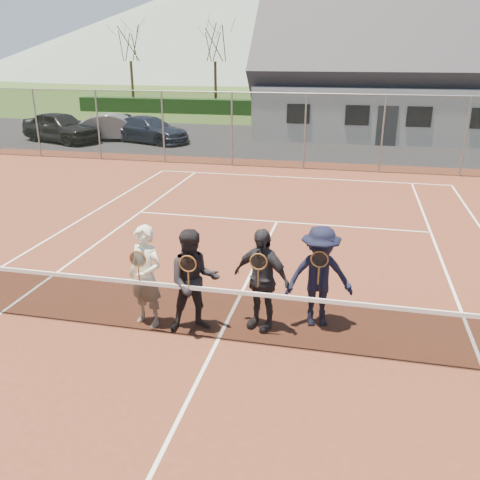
{
  "coord_description": "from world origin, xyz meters",
  "views": [
    {
      "loc": [
        1.95,
        -7.06,
        4.5
      ],
      "look_at": [
        0.03,
        1.5,
        1.25
      ],
      "focal_mm": 38.0,
      "sensor_mm": 36.0,
      "label": 1
    }
  ],
  "objects_px": {
    "player_a": "(146,276)",
    "player_d": "(319,277)",
    "car_a": "(60,127)",
    "clubhouse": "(398,62)",
    "tennis_net": "(218,312)",
    "player_b": "(194,281)",
    "player_c": "(261,279)",
    "car_b": "(117,127)",
    "car_c": "(149,130)"
  },
  "relations": [
    {
      "from": "player_a",
      "to": "player_d",
      "type": "relative_size",
      "value": 1.0
    },
    {
      "from": "car_a",
      "to": "clubhouse",
      "type": "distance_m",
      "value": 18.77
    },
    {
      "from": "tennis_net",
      "to": "player_a",
      "type": "distance_m",
      "value": 1.41
    },
    {
      "from": "tennis_net",
      "to": "player_b",
      "type": "bearing_deg",
      "value": 150.91
    },
    {
      "from": "car_a",
      "to": "player_c",
      "type": "height_order",
      "value": "player_c"
    },
    {
      "from": "car_b",
      "to": "player_b",
      "type": "distance_m",
      "value": 20.96
    },
    {
      "from": "car_c",
      "to": "player_d",
      "type": "bearing_deg",
      "value": -130.21
    },
    {
      "from": "car_a",
      "to": "player_c",
      "type": "bearing_deg",
      "value": -119.97
    },
    {
      "from": "car_a",
      "to": "car_c",
      "type": "relative_size",
      "value": 1.01
    },
    {
      "from": "clubhouse",
      "to": "player_c",
      "type": "distance_m",
      "value": 23.85
    },
    {
      "from": "car_b",
      "to": "car_c",
      "type": "height_order",
      "value": "car_b"
    },
    {
      "from": "player_a",
      "to": "player_d",
      "type": "height_order",
      "value": "same"
    },
    {
      "from": "car_a",
      "to": "player_d",
      "type": "distance_m",
      "value": 22.25
    },
    {
      "from": "car_c",
      "to": "player_c",
      "type": "xyz_separation_m",
      "value": [
        9.27,
        -17.8,
        0.25
      ]
    },
    {
      "from": "tennis_net",
      "to": "car_c",
      "type": "bearing_deg",
      "value": 115.23
    },
    {
      "from": "car_c",
      "to": "player_b",
      "type": "bearing_deg",
      "value": -136.19
    },
    {
      "from": "car_b",
      "to": "tennis_net",
      "type": "xyz_separation_m",
      "value": [
        10.63,
        -18.6,
        -0.16
      ]
    },
    {
      "from": "car_c",
      "to": "player_b",
      "type": "height_order",
      "value": "player_b"
    },
    {
      "from": "tennis_net",
      "to": "clubhouse",
      "type": "distance_m",
      "value": 24.57
    },
    {
      "from": "clubhouse",
      "to": "player_d",
      "type": "bearing_deg",
      "value": -96.06
    },
    {
      "from": "car_c",
      "to": "player_c",
      "type": "bearing_deg",
      "value": -133.0
    },
    {
      "from": "clubhouse",
      "to": "player_d",
      "type": "relative_size",
      "value": 8.67
    },
    {
      "from": "player_a",
      "to": "car_a",
      "type": "bearing_deg",
      "value": 124.85
    },
    {
      "from": "car_c",
      "to": "player_c",
      "type": "relative_size",
      "value": 2.56
    },
    {
      "from": "car_b",
      "to": "player_d",
      "type": "distance_m",
      "value": 21.48
    },
    {
      "from": "clubhouse",
      "to": "player_d",
      "type": "height_order",
      "value": "clubhouse"
    },
    {
      "from": "car_a",
      "to": "player_d",
      "type": "relative_size",
      "value": 2.58
    },
    {
      "from": "tennis_net",
      "to": "clubhouse",
      "type": "xyz_separation_m",
      "value": [
        4.0,
        24.0,
        3.45
      ]
    },
    {
      "from": "car_b",
      "to": "car_c",
      "type": "distance_m",
      "value": 1.98
    },
    {
      "from": "clubhouse",
      "to": "player_a",
      "type": "height_order",
      "value": "clubhouse"
    },
    {
      "from": "car_b",
      "to": "clubhouse",
      "type": "relative_size",
      "value": 0.27
    },
    {
      "from": "clubhouse",
      "to": "car_b",
      "type": "bearing_deg",
      "value": -159.75
    },
    {
      "from": "player_a",
      "to": "player_b",
      "type": "bearing_deg",
      "value": -0.43
    },
    {
      "from": "tennis_net",
      "to": "player_d",
      "type": "xyz_separation_m",
      "value": [
        1.55,
        0.9,
        0.38
      ]
    },
    {
      "from": "car_a",
      "to": "car_b",
      "type": "bearing_deg",
      "value": -46.54
    },
    {
      "from": "player_b",
      "to": "player_d",
      "type": "xyz_separation_m",
      "value": [
        2.03,
        0.64,
        -0.0
      ]
    },
    {
      "from": "clubhouse",
      "to": "player_b",
      "type": "bearing_deg",
      "value": -100.69
    },
    {
      "from": "car_a",
      "to": "player_c",
      "type": "relative_size",
      "value": 2.58
    },
    {
      "from": "car_c",
      "to": "player_a",
      "type": "xyz_separation_m",
      "value": [
        7.33,
        -18.12,
        0.25
      ]
    },
    {
      "from": "car_c",
      "to": "tennis_net",
      "type": "xyz_separation_m",
      "value": [
        8.67,
        -18.39,
        -0.13
      ]
    },
    {
      "from": "player_c",
      "to": "player_a",
      "type": "bearing_deg",
      "value": -170.53
    },
    {
      "from": "car_a",
      "to": "player_a",
      "type": "distance_m",
      "value": 20.95
    },
    {
      "from": "player_a",
      "to": "player_d",
      "type": "distance_m",
      "value": 2.95
    },
    {
      "from": "car_b",
      "to": "car_c",
      "type": "bearing_deg",
      "value": -108.91
    },
    {
      "from": "clubhouse",
      "to": "player_a",
      "type": "relative_size",
      "value": 8.67
    },
    {
      "from": "tennis_net",
      "to": "player_b",
      "type": "xyz_separation_m",
      "value": [
        -0.48,
        0.27,
        0.38
      ]
    },
    {
      "from": "car_c",
      "to": "tennis_net",
      "type": "relative_size",
      "value": 0.39
    },
    {
      "from": "player_b",
      "to": "player_c",
      "type": "height_order",
      "value": "same"
    },
    {
      "from": "tennis_net",
      "to": "player_a",
      "type": "bearing_deg",
      "value": 168.46
    },
    {
      "from": "car_a",
      "to": "car_b",
      "type": "distance_m",
      "value": 2.9
    }
  ]
}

